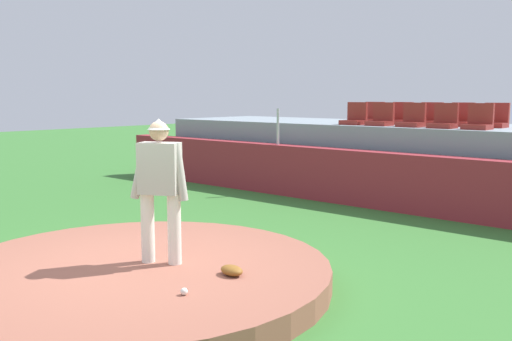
{
  "coord_description": "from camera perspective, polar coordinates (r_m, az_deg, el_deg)",
  "views": [
    {
      "loc": [
        5.24,
        -3.88,
        2.22
      ],
      "look_at": [
        0.0,
        2.12,
        1.17
      ],
      "focal_mm": 39.32,
      "sensor_mm": 36.0,
      "label": 1
    }
  ],
  "objects": [
    {
      "name": "bleacher_platform",
      "position": [
        13.12,
        17.34,
        0.97
      ],
      "size": [
        13.71,
        3.09,
        1.59
      ],
      "primitive_type": "cube",
      "color": "gray",
      "rests_on": "ground_plane"
    },
    {
      "name": "fielding_glove",
      "position": [
        6.27,
        -2.49,
        -10.12
      ],
      "size": [
        0.32,
        0.24,
        0.11
      ],
      "primitive_type": "ellipsoid",
      "rotation": [
        0.0,
        0.0,
        3.0
      ],
      "color": "brown",
      "rests_on": "pitchers_mound"
    },
    {
      "name": "baseball",
      "position": [
        5.73,
        -7.32,
        -12.11
      ],
      "size": [
        0.07,
        0.07,
        0.07
      ],
      "primitive_type": "sphere",
      "color": "white",
      "rests_on": "pitchers_mound"
    },
    {
      "name": "stadium_chair_9",
      "position": [
        12.44,
        23.13,
        4.77
      ],
      "size": [
        0.48,
        0.44,
        0.5
      ],
      "rotation": [
        0.0,
        0.0,
        3.14
      ],
      "color": "maroon",
      "rests_on": "bleacher_platform"
    },
    {
      "name": "stadium_chair_7",
      "position": [
        12.95,
        17.27,
        5.12
      ],
      "size": [
        0.48,
        0.44,
        0.5
      ],
      "rotation": [
        0.0,
        0.0,
        3.14
      ],
      "color": "maroon",
      "rests_on": "bleacher_platform"
    },
    {
      "name": "pitcher",
      "position": [
        6.61,
        -9.75,
        -0.99
      ],
      "size": [
        0.69,
        0.44,
        1.7
      ],
      "rotation": [
        0.0,
        0.0,
        0.49
      ],
      "color": "white",
      "rests_on": "pitchers_mound"
    },
    {
      "name": "stadium_chair_2",
      "position": [
        12.14,
        15.6,
        5.04
      ],
      "size": [
        0.48,
        0.44,
        0.5
      ],
      "rotation": [
        0.0,
        0.0,
        3.14
      ],
      "color": "maroon",
      "rests_on": "bleacher_platform"
    },
    {
      "name": "stadium_chair_0",
      "position": [
        12.79,
        10.03,
        5.32
      ],
      "size": [
        0.48,
        0.44,
        0.5
      ],
      "rotation": [
        0.0,
        0.0,
        3.14
      ],
      "color": "maroon",
      "rests_on": "bleacher_platform"
    },
    {
      "name": "ground_plane",
      "position": [
        6.89,
        -11.91,
        -11.43
      ],
      "size": [
        60.0,
        60.0,
        0.0
      ],
      "primitive_type": "plane",
      "color": "#36722F"
    },
    {
      "name": "brick_barrier",
      "position": [
        11.36,
        13.18,
        -1.04
      ],
      "size": [
        15.6,
        0.4,
        1.13
      ],
      "primitive_type": "cube",
      "color": "maroon",
      "rests_on": "ground_plane"
    },
    {
      "name": "pitchers_mound",
      "position": [
        6.85,
        -11.94,
        -10.38
      ],
      "size": [
        4.55,
        4.55,
        0.27
      ],
      "primitive_type": "cylinder",
      "color": "#945644",
      "rests_on": "ground_plane"
    },
    {
      "name": "stadium_chair_3",
      "position": [
        11.83,
        18.57,
        4.87
      ],
      "size": [
        0.48,
        0.44,
        0.5
      ],
      "rotation": [
        0.0,
        0.0,
        3.14
      ],
      "color": "maroon",
      "rests_on": "bleacher_platform"
    },
    {
      "name": "stadium_chair_1",
      "position": [
        12.47,
        12.62,
        5.2
      ],
      "size": [
        0.48,
        0.44,
        0.5
      ],
      "rotation": [
        0.0,
        0.0,
        3.14
      ],
      "color": "maroon",
      "rests_on": "bleacher_platform"
    },
    {
      "name": "stadium_chair_6",
      "position": [
        13.26,
        14.5,
        5.27
      ],
      "size": [
        0.48,
        0.44,
        0.5
      ],
      "rotation": [
        0.0,
        0.0,
        3.14
      ],
      "color": "maroon",
      "rests_on": "bleacher_platform"
    },
    {
      "name": "fence_post_left",
      "position": [
        12.79,
        2.25,
        4.49
      ],
      "size": [
        0.06,
        0.06,
        0.82
      ],
      "primitive_type": "cylinder",
      "color": "silver",
      "rests_on": "brick_barrier"
    },
    {
      "name": "stadium_chair_5",
      "position": [
        13.55,
        11.78,
        5.39
      ],
      "size": [
        0.48,
        0.44,
        0.5
      ],
      "rotation": [
        0.0,
        0.0,
        3.14
      ],
      "color": "maroon",
      "rests_on": "bleacher_platform"
    },
    {
      "name": "stadium_chair_4",
      "position": [
        11.6,
        21.71,
        4.68
      ],
      "size": [
        0.48,
        0.44,
        0.5
      ],
      "rotation": [
        0.0,
        0.0,
        3.14
      ],
      "color": "maroon",
      "rests_on": "bleacher_platform"
    },
    {
      "name": "stadium_chair_8",
      "position": [
        12.68,
        20.14,
        4.96
      ],
      "size": [
        0.48,
        0.44,
        0.5
      ],
      "rotation": [
        0.0,
        0.0,
        3.14
      ],
      "color": "maroon",
      "rests_on": "bleacher_platform"
    }
  ]
}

